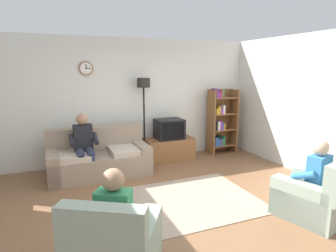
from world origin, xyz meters
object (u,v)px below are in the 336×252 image
(armchair_near_bookshelf, at_px, (315,198))
(person_in_right_armchair, at_px, (311,174))
(tv_stand, at_px, (169,149))
(armchair_near_window, at_px, (115,248))
(couch, at_px, (99,159))
(person_in_left_armchair, at_px, (117,214))
(person_on_couch, at_px, (84,143))
(tv, at_px, (169,129))
(floor_lamp, at_px, (144,97))
(bookshelf, at_px, (220,121))

(armchair_near_bookshelf, height_order, person_in_right_armchair, person_in_right_armchair)
(tv_stand, relative_size, armchair_near_window, 0.94)
(couch, height_order, armchair_near_window, same)
(person_in_left_armchair, bearing_deg, tv_stand, 59.42)
(tv_stand, bearing_deg, couch, -167.25)
(couch, height_order, person_on_couch, person_on_couch)
(tv, xyz_separation_m, person_in_left_armchair, (-1.88, -3.16, -0.12))
(tv_stand, height_order, person_in_left_armchair, person_in_left_armchair)
(couch, bearing_deg, armchair_near_bookshelf, -48.38)
(couch, xyz_separation_m, tv, (1.62, 0.34, 0.41))
(armchair_near_bookshelf, xyz_separation_m, person_in_left_armchair, (-2.77, -0.00, 0.32))
(couch, relative_size, person_on_couch, 1.54)
(floor_lamp, height_order, person_on_couch, floor_lamp)
(floor_lamp, relative_size, person_in_right_armchair, 1.65)
(couch, height_order, tv_stand, couch)
(person_in_right_armchair, bearing_deg, person_on_couch, 136.43)
(tv, bearing_deg, couch, -168.08)
(armchair_near_bookshelf, bearing_deg, tv, 105.63)
(floor_lamp, xyz_separation_m, person_in_left_armchair, (-1.34, -3.29, -0.85))
(couch, xyz_separation_m, floor_lamp, (1.08, 0.47, 1.14))
(armchair_near_window, height_order, person_in_right_armchair, person_in_right_armchair)
(tv_stand, distance_m, person_in_right_armchair, 3.24)
(floor_lamp, relative_size, person_on_couch, 1.49)
(tv_stand, xyz_separation_m, person_on_couch, (-1.90, -0.48, 0.45))
(floor_lamp, height_order, armchair_near_window, floor_lamp)
(bookshelf, xyz_separation_m, floor_lamp, (-1.93, 0.03, 0.66))
(tv_stand, bearing_deg, armchair_near_bookshelf, -74.49)
(armchair_near_bookshelf, distance_m, person_on_couch, 3.90)
(couch, relative_size, tv_stand, 1.73)
(person_in_left_armchair, xyz_separation_m, person_in_right_armchair, (2.74, 0.09, 0.00))
(tv_stand, distance_m, person_in_left_armchair, 3.72)
(tv, distance_m, armchair_near_bookshelf, 3.31)
(couch, distance_m, armchair_near_bookshelf, 3.77)
(tv_stand, relative_size, armchair_near_bookshelf, 1.04)
(tv_stand, height_order, person_in_right_armchair, person_in_right_armchair)
(bookshelf, bearing_deg, person_in_right_armchair, -99.37)
(couch, xyz_separation_m, person_in_right_armchair, (2.48, -2.73, 0.29))
(bookshelf, bearing_deg, armchair_near_window, -134.82)
(bookshelf, relative_size, armchair_near_window, 1.36)
(floor_lamp, xyz_separation_m, person_in_right_armchair, (1.40, -3.20, -0.85))
(couch, height_order, floor_lamp, floor_lamp)
(tv_stand, distance_m, armchair_near_window, 3.79)
(tv_stand, bearing_deg, tv, -90.00)
(armchair_near_window, bearing_deg, person_on_couch, 89.35)
(armchair_near_bookshelf, bearing_deg, person_in_left_armchair, -179.97)
(couch, bearing_deg, floor_lamp, 23.39)
(person_on_couch, bearing_deg, person_in_left_armchair, -89.70)
(armchair_near_bookshelf, xyz_separation_m, person_on_couch, (-2.78, 2.71, 0.41))
(tv_stand, distance_m, floor_lamp, 1.32)
(bookshelf, distance_m, armchair_near_window, 4.73)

